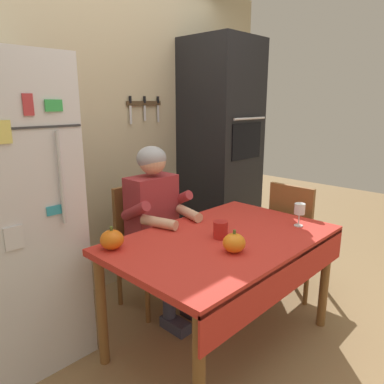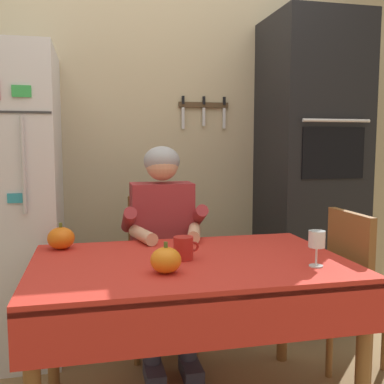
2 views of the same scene
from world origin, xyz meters
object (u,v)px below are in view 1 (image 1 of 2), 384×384
(seated_person, at_px, (158,217))
(pumpkin_large, at_px, (112,240))
(chair_behind_person, at_px, (143,240))
(wall_oven, at_px, (220,154))
(coffee_mug, at_px, (221,230))
(pumpkin_medium, at_px, (234,243))
(dining_table, at_px, (226,250))
(refrigerator, at_px, (4,216))
(chair_right_side, at_px, (295,234))
(wine_glass, at_px, (300,210))

(seated_person, height_order, pumpkin_large, seated_person)
(chair_behind_person, bearing_deg, wall_oven, 6.92)
(coffee_mug, xyz_separation_m, pumpkin_medium, (-0.11, -0.19, 0.00))
(dining_table, bearing_deg, pumpkin_large, 148.27)
(refrigerator, bearing_deg, wall_oven, 1.13)
(chair_right_side, bearing_deg, chair_behind_person, 139.72)
(wall_oven, bearing_deg, pumpkin_medium, -137.60)
(chair_right_side, relative_size, pumpkin_medium, 7.27)
(dining_table, distance_m, chair_behind_person, 0.81)
(wall_oven, relative_size, pumpkin_large, 15.82)
(dining_table, xyz_separation_m, pumpkin_medium, (-0.14, -0.16, 0.14))
(wine_glass, distance_m, pumpkin_large, 1.22)
(refrigerator, distance_m, seated_person, 0.98)
(dining_table, xyz_separation_m, chair_right_side, (0.90, 0.01, -0.14))
(chair_right_side, distance_m, pumpkin_medium, 1.09)
(chair_behind_person, bearing_deg, pumpkin_large, -141.89)
(wall_oven, height_order, coffee_mug, wall_oven)
(wall_oven, bearing_deg, coffee_mug, -140.17)
(coffee_mug, bearing_deg, chair_behind_person, 89.75)
(refrigerator, xyz_separation_m, seated_person, (0.93, -0.28, -0.16))
(chair_behind_person, xyz_separation_m, coffee_mug, (-0.00, -0.77, 0.28))
(pumpkin_large, bearing_deg, wine_glass, -27.83)
(chair_behind_person, height_order, pumpkin_large, chair_behind_person)
(wall_oven, xyz_separation_m, dining_table, (-1.05, -0.92, -0.39))
(dining_table, height_order, pumpkin_large, pumpkin_large)
(dining_table, distance_m, wine_glass, 0.58)
(chair_right_side, relative_size, wine_glass, 6.00)
(wine_glass, bearing_deg, refrigerator, 142.95)
(dining_table, relative_size, chair_right_side, 1.51)
(coffee_mug, bearing_deg, dining_table, -43.65)
(dining_table, distance_m, seated_person, 0.61)
(wall_oven, xyz_separation_m, pumpkin_large, (-1.63, -0.57, -0.26))
(refrigerator, distance_m, wine_glass, 1.82)
(seated_person, distance_m, pumpkin_large, 0.61)
(coffee_mug, bearing_deg, pumpkin_medium, -120.96)
(chair_right_side, bearing_deg, coffee_mug, 179.07)
(seated_person, relative_size, pumpkin_medium, 9.74)
(seated_person, height_order, pumpkin_medium, seated_person)
(dining_table, relative_size, wine_glass, 9.03)
(chair_right_side, bearing_deg, wall_oven, 80.71)
(refrigerator, distance_m, coffee_mug, 1.27)
(wine_glass, distance_m, pumpkin_medium, 0.64)
(chair_right_side, height_order, wine_glass, chair_right_side)
(chair_behind_person, height_order, wine_glass, chair_behind_person)
(seated_person, bearing_deg, wine_glass, -57.32)
(coffee_mug, relative_size, pumpkin_medium, 0.92)
(chair_behind_person, bearing_deg, refrigerator, 174.42)
(wall_oven, height_order, chair_behind_person, wall_oven)
(wine_glass, xyz_separation_m, pumpkin_large, (-1.08, 0.57, -0.06))
(seated_person, bearing_deg, chair_right_side, -32.74)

